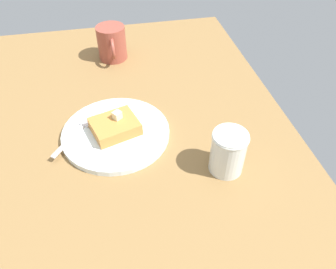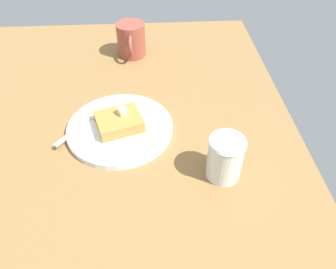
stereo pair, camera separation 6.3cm
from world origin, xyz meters
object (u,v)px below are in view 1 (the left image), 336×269
plate (116,133)px  coffee_mug (112,43)px  syrup_jar (228,154)px  fork (80,129)px

plate → coffee_mug: (-31.59, 2.06, 3.86)cm
plate → syrup_jar: 23.88cm
fork → coffee_mug: coffee_mug is taller
syrup_jar → fork: bearing=-119.5°
fork → syrup_jar: (15.16, 26.81, 2.53)cm
syrup_jar → coffee_mug: coffee_mug is taller
plate → fork: (-1.96, -7.18, 0.72)cm
fork → coffee_mug: (-29.63, 9.24, 3.14)cm
plate → fork: size_ratio=1.63×
fork → plate: bearing=74.7°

